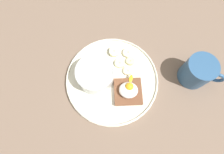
{
  "coord_description": "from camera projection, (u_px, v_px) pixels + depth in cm",
  "views": [
    {
      "loc": [
        1.3,
        -17.76,
        55.9
      ],
      "look_at": [
        0.0,
        0.0,
        5.0
      ],
      "focal_mm": 28.0,
      "sensor_mm": 36.0,
      "label": 1
    }
  ],
  "objects": [
    {
      "name": "coffee_mug",
      "position": [
        198.0,
        72.0,
        0.53
      ],
      "size": [
        12.22,
        8.96,
        9.08
      ],
      "color": "#2E5886",
      "rests_on": "ground_plane"
    },
    {
      "name": "plate",
      "position": [
        112.0,
        79.0,
        0.56
      ],
      "size": [
        29.56,
        29.56,
        1.6
      ],
      "color": "silver",
      "rests_on": "ground_plane"
    },
    {
      "name": "banana_slice_front",
      "position": [
        130.0,
        61.0,
        0.57
      ],
      "size": [
        3.63,
        3.69,
        1.24
      ],
      "color": "beige",
      "rests_on": "plate"
    },
    {
      "name": "banana_slice_left",
      "position": [
        120.0,
        63.0,
        0.57
      ],
      "size": [
        4.38,
        4.35,
        1.1
      ],
      "color": "beige",
      "rests_on": "plate"
    },
    {
      "name": "toast_slice",
      "position": [
        128.0,
        92.0,
        0.54
      ],
      "size": [
        9.36,
        9.36,
        1.58
      ],
      "color": "brown",
      "rests_on": "plate"
    },
    {
      "name": "poached_egg",
      "position": [
        129.0,
        89.0,
        0.52
      ],
      "size": [
        5.66,
        7.88,
        3.29
      ],
      "color": "white",
      "rests_on": "toast_slice"
    },
    {
      "name": "oatmeal_bowl",
      "position": [
        95.0,
        75.0,
        0.53
      ],
      "size": [
        11.61,
        11.61,
        6.23
      ],
      "color": "white",
      "rests_on": "plate"
    },
    {
      "name": "banana_slice_back",
      "position": [
        115.0,
        52.0,
        0.58
      ],
      "size": [
        4.64,
        4.56,
        1.73
      ],
      "color": "beige",
      "rests_on": "plate"
    },
    {
      "name": "ground_plane",
      "position": [
        112.0,
        81.0,
        0.58
      ],
      "size": [
        120.0,
        120.0,
        2.0
      ],
      "primitive_type": "cube",
      "color": "#776252",
      "rests_on": "ground"
    },
    {
      "name": "banana_slice_right",
      "position": [
        128.0,
        53.0,
        0.58
      ],
      "size": [
        4.94,
        4.94,
        1.1
      ],
      "color": "#F5E8B6",
      "rests_on": "plate"
    },
    {
      "name": "banana_slice_inner",
      "position": [
        128.0,
        71.0,
        0.56
      ],
      "size": [
        3.99,
        3.99,
        1.11
      ],
      "color": "beige",
      "rests_on": "plate"
    }
  ]
}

